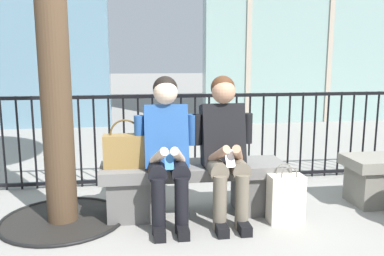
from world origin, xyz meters
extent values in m
plane|color=gray|center=(0.00, 0.00, 0.00)|extent=(60.00, 60.00, 0.00)
cube|color=slate|center=(0.00, 0.00, 0.40)|extent=(1.60, 0.44, 0.10)
cube|color=#605E5B|center=(-0.56, 0.00, 0.17)|extent=(0.36, 0.37, 0.35)
cube|color=#605E5B|center=(0.56, 0.00, 0.17)|extent=(0.36, 0.37, 0.35)
cylinder|color=black|center=(-0.33, -0.18, 0.47)|extent=(0.15, 0.40, 0.15)
cylinder|color=black|center=(-0.33, -0.38, 0.23)|extent=(0.11, 0.11, 0.45)
cube|color=black|center=(-0.33, -0.44, 0.04)|extent=(0.09, 0.22, 0.08)
cylinder|color=black|center=(-0.15, -0.18, 0.47)|extent=(0.15, 0.40, 0.15)
cylinder|color=black|center=(-0.15, -0.38, 0.23)|extent=(0.11, 0.11, 0.45)
cube|color=black|center=(-0.15, -0.44, 0.04)|extent=(0.09, 0.22, 0.08)
cube|color=#234C8C|center=(-0.24, -0.04, 0.71)|extent=(0.36, 0.30, 0.55)
cylinder|color=#234C8C|center=(-0.46, -0.04, 0.76)|extent=(0.08, 0.08, 0.26)
cylinder|color=beige|center=(-0.32, -0.26, 0.59)|extent=(0.16, 0.28, 0.20)
cylinder|color=#234C8C|center=(-0.02, -0.04, 0.76)|extent=(0.08, 0.08, 0.26)
cylinder|color=beige|center=(-0.16, -0.26, 0.59)|extent=(0.16, 0.28, 0.20)
cube|color=#2D6BB7|center=(-0.24, -0.32, 0.57)|extent=(0.07, 0.10, 0.13)
sphere|color=beige|center=(-0.24, -0.06, 1.08)|extent=(0.20, 0.20, 0.20)
sphere|color=black|center=(-0.24, -0.03, 1.11)|extent=(0.20, 0.20, 0.20)
cylinder|color=#6B6051|center=(0.15, -0.18, 0.47)|extent=(0.15, 0.40, 0.15)
cylinder|color=#6B6051|center=(0.15, -0.38, 0.23)|extent=(0.11, 0.11, 0.45)
cube|color=black|center=(0.15, -0.44, 0.04)|extent=(0.09, 0.22, 0.08)
cylinder|color=#6B6051|center=(0.33, -0.18, 0.47)|extent=(0.15, 0.40, 0.15)
cylinder|color=#6B6051|center=(0.33, -0.38, 0.23)|extent=(0.11, 0.11, 0.45)
cube|color=black|center=(0.33, -0.44, 0.04)|extent=(0.09, 0.22, 0.08)
cube|color=black|center=(0.24, -0.04, 0.71)|extent=(0.36, 0.30, 0.55)
cylinder|color=black|center=(0.02, -0.04, 0.76)|extent=(0.08, 0.08, 0.26)
cylinder|color=tan|center=(0.16, -0.26, 0.59)|extent=(0.16, 0.28, 0.20)
cylinder|color=black|center=(0.46, -0.04, 0.76)|extent=(0.08, 0.08, 0.26)
cylinder|color=tan|center=(0.32, -0.26, 0.59)|extent=(0.16, 0.28, 0.20)
cube|color=silver|center=(0.24, -0.32, 0.57)|extent=(0.07, 0.10, 0.13)
sphere|color=tan|center=(0.24, -0.06, 1.08)|extent=(0.20, 0.20, 0.20)
sphere|color=#472816|center=(0.24, -0.03, 1.11)|extent=(0.20, 0.20, 0.20)
cube|color=olive|center=(-0.58, -0.01, 0.59)|extent=(0.37, 0.15, 0.28)
torus|color=brown|center=(-0.58, -0.01, 0.73)|extent=(0.25, 0.02, 0.25)
cube|color=beige|center=(0.73, -0.30, 0.20)|extent=(0.29, 0.16, 0.40)
torus|color=slate|center=(0.73, -0.35, 0.42)|extent=(0.14, 0.01, 0.14)
torus|color=slate|center=(0.73, -0.24, 0.42)|extent=(0.14, 0.01, 0.14)
cylinder|color=black|center=(-1.83, 0.91, 0.49)|extent=(0.02, 0.02, 0.98)
cylinder|color=black|center=(-1.68, 0.91, 0.49)|extent=(0.02, 0.02, 0.98)
cylinder|color=black|center=(-1.53, 0.91, 0.49)|extent=(0.02, 0.02, 0.98)
cylinder|color=black|center=(-1.37, 0.91, 0.49)|extent=(0.02, 0.02, 0.98)
cylinder|color=black|center=(-1.22, 0.91, 0.49)|extent=(0.02, 0.02, 0.98)
cylinder|color=black|center=(-1.07, 0.91, 0.49)|extent=(0.02, 0.02, 0.98)
cylinder|color=black|center=(-0.92, 0.91, 0.49)|extent=(0.02, 0.02, 0.98)
cylinder|color=black|center=(-0.76, 0.91, 0.49)|extent=(0.02, 0.02, 0.98)
cylinder|color=black|center=(-0.61, 0.91, 0.49)|extent=(0.02, 0.02, 0.98)
cylinder|color=black|center=(-0.46, 0.91, 0.49)|extent=(0.02, 0.02, 0.98)
cylinder|color=black|center=(-0.31, 0.91, 0.49)|extent=(0.02, 0.02, 0.98)
cylinder|color=black|center=(-0.15, 0.91, 0.49)|extent=(0.02, 0.02, 0.98)
cylinder|color=black|center=(0.00, 0.91, 0.49)|extent=(0.02, 0.02, 0.98)
cylinder|color=black|center=(0.15, 0.91, 0.49)|extent=(0.02, 0.02, 0.98)
cylinder|color=black|center=(0.31, 0.91, 0.49)|extent=(0.02, 0.02, 0.98)
cylinder|color=black|center=(0.46, 0.91, 0.49)|extent=(0.02, 0.02, 0.98)
cylinder|color=black|center=(0.61, 0.91, 0.49)|extent=(0.02, 0.02, 0.98)
cylinder|color=black|center=(0.76, 0.91, 0.49)|extent=(0.02, 0.02, 0.98)
cylinder|color=black|center=(0.92, 0.91, 0.49)|extent=(0.02, 0.02, 0.98)
cylinder|color=black|center=(1.07, 0.91, 0.49)|extent=(0.02, 0.02, 0.98)
cylinder|color=black|center=(1.22, 0.91, 0.49)|extent=(0.02, 0.02, 0.98)
cylinder|color=black|center=(1.37, 0.91, 0.49)|extent=(0.02, 0.02, 0.98)
cylinder|color=black|center=(1.53, 0.91, 0.49)|extent=(0.02, 0.02, 0.98)
cylinder|color=black|center=(1.68, 0.91, 0.49)|extent=(0.02, 0.02, 0.98)
cylinder|color=black|center=(1.83, 0.91, 0.49)|extent=(0.02, 0.02, 0.98)
cylinder|color=black|center=(1.98, 0.91, 0.49)|extent=(0.02, 0.02, 0.98)
cylinder|color=black|center=(2.14, 0.91, 0.49)|extent=(0.02, 0.02, 0.98)
cylinder|color=black|center=(2.29, 0.91, 0.49)|extent=(0.02, 0.02, 0.98)
cube|color=black|center=(0.00, 0.91, 0.05)|extent=(9.15, 0.04, 0.04)
cube|color=black|center=(0.00, 0.91, 0.96)|extent=(9.15, 0.04, 0.04)
cylinder|color=black|center=(-1.12, 0.00, 0.01)|extent=(1.01, 1.01, 0.01)
torus|color=black|center=(-1.12, 0.00, 0.01)|extent=(1.04, 1.04, 0.03)
cylinder|color=#4C3826|center=(-1.12, 0.00, 1.70)|extent=(0.25, 0.25, 3.40)
cube|color=slate|center=(1.69, -0.01, 0.17)|extent=(0.36, 0.37, 0.35)
camera|label=1|loc=(-0.51, -3.36, 1.37)|focal=37.86mm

